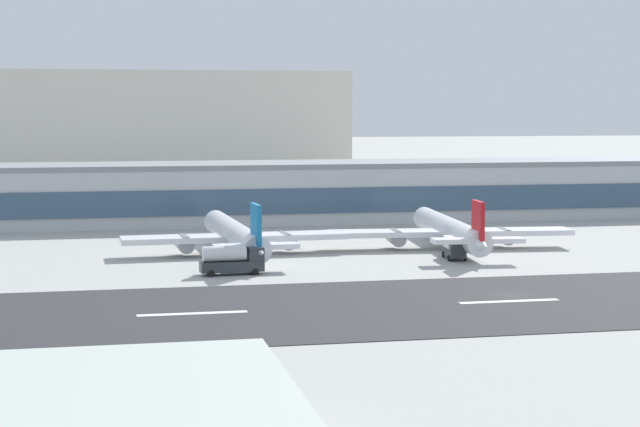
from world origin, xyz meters
name	(u,v)px	position (x,y,z in m)	size (l,w,h in m)	color
ground_plane	(511,295)	(0.00, 0.00, 0.00)	(1400.00, 1400.00, 0.00)	#A8A8A3
runway_strip	(525,301)	(0.00, -4.24, 0.04)	(800.00, 35.26, 0.08)	#2D2D30
runway_centreline_dash_3	(192,313)	(-38.49, -4.24, 0.09)	(12.00, 1.20, 0.01)	white
runway_centreline_dash_4	(509,301)	(-2.00, -4.24, 0.09)	(12.00, 1.20, 0.01)	white
terminal_building	(287,192)	(-11.35, 89.35, 5.85)	(211.65, 20.54, 11.70)	#B7BABC
distant_hotel_block	(98,128)	(-47.41, 204.29, 16.60)	(146.82, 29.17, 33.20)	beige
airliner_blue_tail_gate_0	(236,236)	(-27.73, 41.60, 2.95)	(34.74, 44.41, 9.26)	silver
airliner_red_tail_gate_1	(452,231)	(6.64, 41.76, 2.88)	(39.52, 43.34, 9.05)	white
service_box_truck_0	(454,247)	(3.36, 30.90, 1.79)	(3.24, 6.23, 3.25)	#2D3338
service_fuel_truck_1	(232,260)	(-30.77, 22.68, 2.03)	(8.62, 3.23, 3.95)	#2D3338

